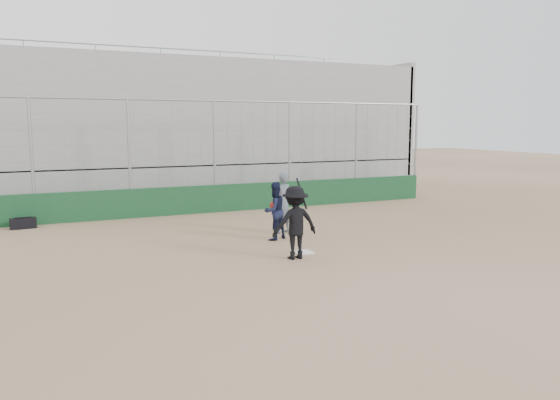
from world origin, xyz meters
name	(u,v)px	position (x,y,z in m)	size (l,w,h in m)	color
ground	(304,253)	(0.00, 0.00, 0.00)	(90.00, 90.00, 0.00)	brown
home_plate	(304,252)	(0.00, 0.00, 0.01)	(0.44, 0.44, 0.02)	white
backstop	(215,186)	(0.00, 7.00, 0.96)	(18.10, 0.25, 4.04)	#12391E
bleachers	(179,130)	(0.00, 11.95, 2.92)	(20.25, 6.70, 6.98)	gray
batter_at_plate	(295,223)	(-0.46, -0.43, 0.87)	(1.13, 0.76, 1.89)	black
catcher_crouched	(275,220)	(-0.03, 1.69, 0.55)	(0.96, 0.87, 1.10)	black
umpire	(282,206)	(0.57, 2.46, 0.81)	(0.66, 0.43, 1.62)	#505A66
equipment_bag	(23,223)	(-6.36, 6.44, 0.16)	(0.77, 0.37, 0.36)	black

